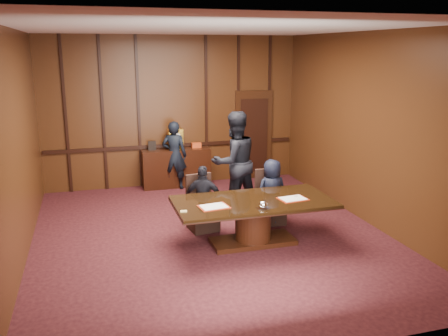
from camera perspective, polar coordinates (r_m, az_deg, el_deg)
name	(u,v)px	position (r m, az deg, el deg)	size (l,w,h in m)	color
room	(212,138)	(8.03, -1.41, 3.68)	(7.00, 7.04, 3.50)	black
sideboard	(176,166)	(11.26, -5.76, 0.21)	(1.60, 0.45, 1.54)	black
conference_table	(253,215)	(7.91, 3.52, -5.62)	(2.62, 1.32, 0.76)	black
folder_left	(214,207)	(7.48, -1.24, -4.67)	(0.50, 0.39, 0.02)	maroon
folder_right	(293,199)	(7.95, 8.28, -3.68)	(0.49, 0.38, 0.02)	maroon
inkstand	(263,206)	(7.41, 4.73, -4.52)	(0.20, 0.14, 0.12)	white
notepad	(184,211)	(7.30, -4.88, -5.21)	(0.10, 0.07, 0.01)	#DBBA6B
chair_left	(202,214)	(8.60, -2.61, -5.50)	(0.54, 0.54, 0.99)	black
chair_right	(270,207)	(8.97, 5.54, -4.70)	(0.50, 0.50, 0.99)	black
signatory_left	(204,199)	(8.43, -2.48, -3.71)	(0.70, 0.29, 1.20)	black
signatory_right	(272,192)	(8.81, 5.77, -2.88)	(0.60, 0.39, 1.23)	black
witness_left	(174,155)	(11.03, -5.99, 1.56)	(0.58, 0.38, 1.59)	black
witness_right	(234,162)	(9.36, 1.26, 0.71)	(0.98, 0.76, 2.01)	black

